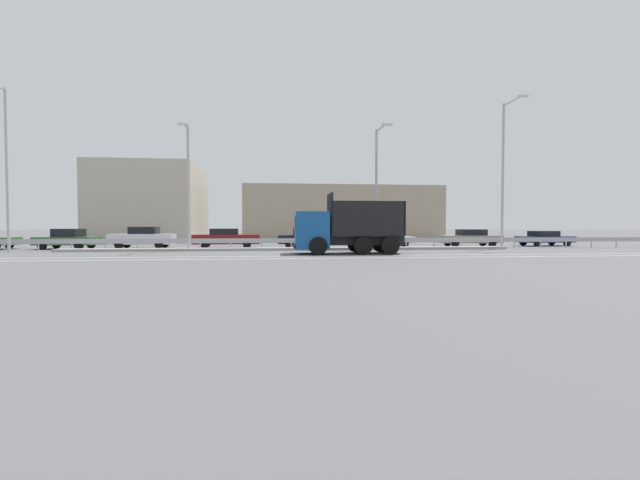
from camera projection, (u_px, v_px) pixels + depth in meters
name	position (u px, v px, depth m)	size (l,w,h in m)	color
ground_plane	(295.00, 253.00, 26.09)	(320.00, 320.00, 0.00)	#565659
lane_strip_0	(355.00, 256.00, 23.69)	(54.89, 0.16, 0.01)	silver
lane_strip_1	(362.00, 258.00, 21.93)	(54.89, 0.16, 0.01)	silver
median_island	(292.00, 249.00, 28.96)	(30.19, 1.10, 0.18)	gray
median_guardrail	(291.00, 241.00, 30.09)	(54.89, 0.09, 0.78)	#9EA0A5
dump_truck	(335.00, 232.00, 25.36)	(6.54, 2.76, 3.56)	#144C8C
median_road_sign	(370.00, 234.00, 29.54)	(0.71, 0.16, 2.10)	white
street_lamp_0	(5.00, 162.00, 26.48)	(0.71, 2.09, 10.23)	#ADADB2
street_lamp_1	(188.00, 182.00, 27.87)	(0.71, 1.92, 8.13)	#ADADB2
street_lamp_2	(377.00, 182.00, 29.08)	(0.71, 2.59, 8.26)	#ADADB2
street_lamp_3	(504.00, 168.00, 30.47)	(0.71, 2.78, 10.39)	#ADADB2
parked_car_1	(68.00, 239.00, 30.45)	(4.07, 2.18, 1.45)	#335B33
parked_car_2	(143.00, 238.00, 31.52)	(4.53, 1.85, 1.58)	silver
parked_car_3	(226.00, 238.00, 32.08)	(5.00, 2.26, 1.45)	maroon
parked_car_4	(307.00, 238.00, 32.49)	(4.45, 2.22, 1.55)	black
parked_car_5	(383.00, 239.00, 33.67)	(4.82, 2.00, 1.20)	silver
parked_car_6	(470.00, 238.00, 34.10)	(4.85, 2.19, 1.38)	gray
parked_car_7	(545.00, 238.00, 35.20)	(4.52, 2.19, 1.24)	navy
background_building_0	(152.00, 204.00, 46.02)	(10.16, 11.99, 8.01)	#B7AD99
background_building_1	(340.00, 214.00, 49.24)	(21.53, 9.55, 6.01)	tan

